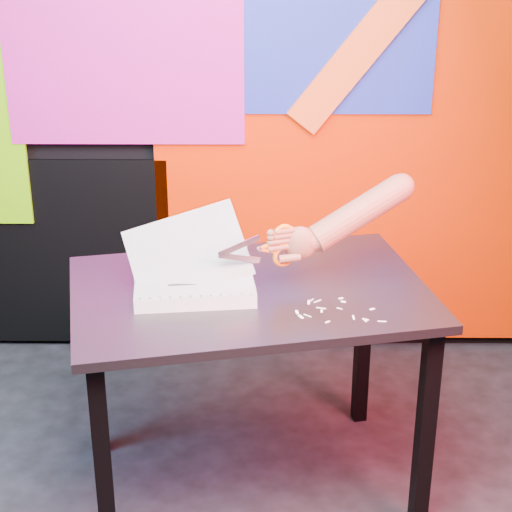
{
  "coord_description": "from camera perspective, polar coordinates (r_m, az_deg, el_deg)",
  "views": [
    {
      "loc": [
        0.3,
        -1.94,
        1.9
      ],
      "look_at": [
        0.28,
        0.47,
        0.87
      ],
      "focal_mm": 60.0,
      "sensor_mm": 36.0,
      "label": 1
    }
  ],
  "objects": [
    {
      "name": "hand_forearm",
      "position": [
        2.7,
        6.22,
        2.57
      ],
      "size": [
        0.46,
        0.22,
        0.24
      ],
      "rotation": [
        0.0,
        0.0,
        0.36
      ],
      "color": "brown",
      "rests_on": "work_table"
    },
    {
      "name": "scissors",
      "position": [
        2.63,
        1.5,
        0.65
      ],
      "size": [
        0.24,
        0.1,
        0.14
      ],
      "rotation": [
        0.0,
        0.0,
        0.36
      ],
      "color": "silver",
      "rests_on": "printout_stack"
    },
    {
      "name": "paper_clippings",
      "position": [
        2.56,
        5.01,
        -3.64
      ],
      "size": [
        0.26,
        0.17,
        0.0
      ],
      "color": "silver",
      "rests_on": "work_table"
    },
    {
      "name": "work_table",
      "position": [
        2.73,
        -0.42,
        -4.09
      ],
      "size": [
        1.24,
        0.95,
        0.75
      ],
      "rotation": [
        0.0,
        0.0,
        0.21
      ],
      "color": "black",
      "rests_on": "ground"
    },
    {
      "name": "room",
      "position": [
        2.04,
        -8.04,
        7.3
      ],
      "size": [
        3.01,
        3.01,
        2.71
      ],
      "color": "#27262C",
      "rests_on": "ground"
    },
    {
      "name": "printout_stack",
      "position": [
        2.66,
        -4.16,
        -1.86
      ],
      "size": [
        0.43,
        0.31,
        0.28
      ],
      "rotation": [
        0.0,
        0.0,
        0.11
      ],
      "color": "silver",
      "rests_on": "work_table"
    },
    {
      "name": "backdrop",
      "position": [
        3.54,
        -3.45,
        7.64
      ],
      "size": [
        2.88,
        0.05,
        2.08
      ],
      "color": "red",
      "rests_on": "ground"
    }
  ]
}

